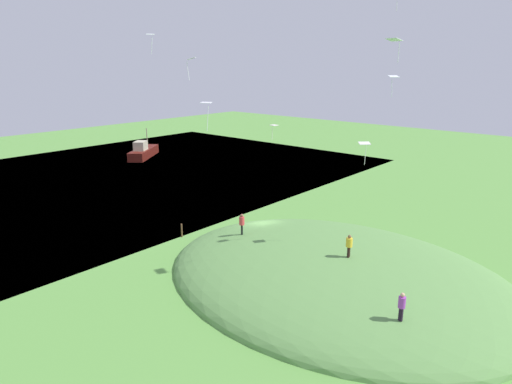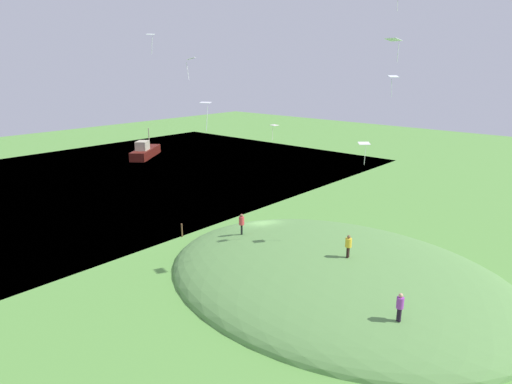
% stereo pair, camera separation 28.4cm
% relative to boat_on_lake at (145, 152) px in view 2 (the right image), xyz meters
% --- Properties ---
extents(ground_plane, '(160.00, 160.00, 0.00)m').
position_rel_boat_on_lake_xyz_m(ground_plane, '(38.27, -14.60, -0.96)').
color(ground_plane, '#5A9440').
extents(lake_water, '(49.56, 80.00, 0.40)m').
position_rel_boat_on_lake_xyz_m(lake_water, '(8.13, -14.60, -1.16)').
color(lake_water, '#3E557A').
rests_on(lake_water, ground_plane).
extents(grass_hill, '(26.88, 20.87, 4.20)m').
position_rel_boat_on_lake_xyz_m(grass_hill, '(47.96, -17.53, -0.96)').
color(grass_hill, '#5C8E48').
rests_on(grass_hill, ground_plane).
extents(boat_on_lake, '(7.25, 8.65, 4.56)m').
position_rel_boat_on_lake_xyz_m(boat_on_lake, '(0.00, 0.00, 0.00)').
color(boat_on_lake, '#50160F').
rests_on(boat_on_lake, lake_water).
extents(person_on_hilltop, '(0.50, 0.50, 1.67)m').
position_rel_boat_on_lake_xyz_m(person_on_hilltop, '(49.02, -17.80, 2.17)').
color(person_on_hilltop, black).
rests_on(person_on_hilltop, grass_hill).
extents(person_watching_kites, '(0.45, 0.45, 1.69)m').
position_rel_boat_on_lake_xyz_m(person_watching_kites, '(54.85, -22.30, 1.63)').
color(person_watching_kites, black).
rests_on(person_watching_kites, grass_hill).
extents(person_walking_path, '(0.61, 0.61, 1.77)m').
position_rel_boat_on_lake_xyz_m(person_walking_path, '(39.57, -18.56, 1.78)').
color(person_walking_path, black).
rests_on(person_walking_path, grass_hill).
extents(kite_0, '(0.88, 0.71, 1.36)m').
position_rel_boat_on_lake_xyz_m(kite_0, '(37.41, -11.81, 8.71)').
color(kite_0, white).
extents(kite_1, '(0.78, 0.82, 1.48)m').
position_rel_boat_on_lake_xyz_m(kite_1, '(49.33, -13.50, 13.23)').
color(kite_1, white).
extents(kite_2, '(1.16, 1.22, 1.96)m').
position_rel_boat_on_lake_xyz_m(kite_2, '(40.28, -22.76, 11.54)').
color(kite_2, white).
extents(kite_3, '(0.72, 0.79, 1.56)m').
position_rel_boat_on_lake_xyz_m(kite_3, '(32.43, -21.21, 16.27)').
color(kite_3, white).
extents(kite_4, '(0.96, 0.96, 1.65)m').
position_rel_boat_on_lake_xyz_m(kite_4, '(48.24, -14.99, 8.64)').
color(kite_4, silver).
extents(kite_5, '(0.97, 0.98, 1.56)m').
position_rel_boat_on_lake_xyz_m(kite_5, '(38.39, -22.33, 14.45)').
color(kite_5, white).
extents(kite_6, '(1.06, 0.86, 1.47)m').
position_rel_boat_on_lake_xyz_m(kite_6, '(50.48, -16.35, 15.56)').
color(kite_6, white).
extents(mooring_post, '(0.14, 0.14, 1.25)m').
position_rel_boat_on_lake_xyz_m(mooring_post, '(33.03, -19.51, -0.34)').
color(mooring_post, brown).
rests_on(mooring_post, ground_plane).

